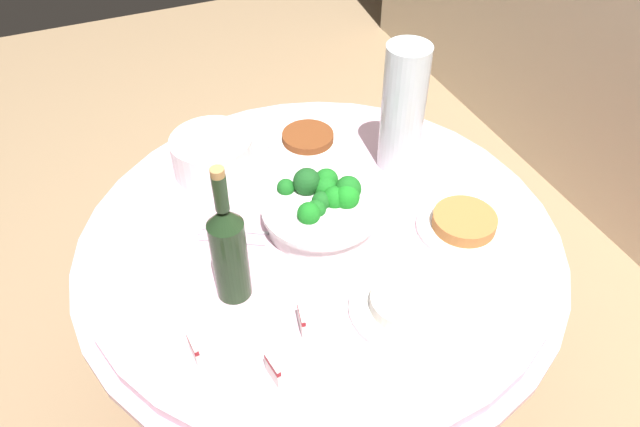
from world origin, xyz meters
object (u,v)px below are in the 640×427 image
(food_plate_rice, at_px, (402,306))
(broccoli_bowl, at_px, (322,208))
(decorative_fruit_vase, at_px, (403,112))
(food_plate_stir_fry, at_px, (308,140))
(wine_bottle, at_px, (229,250))
(food_plate_peanuts, at_px, (464,224))
(plate_stack, at_px, (213,154))
(label_placard_rear, at_px, (194,349))
(serving_tongs, at_px, (230,236))
(label_placard_front, at_px, (302,319))
(label_placard_mid, at_px, (273,369))

(food_plate_rice, bearing_deg, broccoli_bowl, -171.60)
(decorative_fruit_vase, xyz_separation_m, food_plate_stir_fry, (-0.17, -0.19, -0.15))
(wine_bottle, bearing_deg, food_plate_peanuts, 86.87)
(plate_stack, xyz_separation_m, food_plate_rice, (0.60, 0.23, -0.03))
(plate_stack, distance_m, label_placard_rear, 0.58)
(serving_tongs, height_order, label_placard_front, label_placard_front)
(decorative_fruit_vase, height_order, label_placard_rear, decorative_fruit_vase)
(serving_tongs, xyz_separation_m, label_placard_rear, (0.29, -0.16, 0.03))
(wine_bottle, relative_size, food_plate_peanuts, 1.53)
(label_placard_rear, bearing_deg, label_placard_front, 85.64)
(broccoli_bowl, distance_m, label_placard_mid, 0.44)
(serving_tongs, distance_m, label_placard_rear, 0.33)
(serving_tongs, bearing_deg, food_plate_peanuts, 69.42)
(serving_tongs, height_order, food_plate_stir_fry, food_plate_stir_fry)
(broccoli_bowl, distance_m, serving_tongs, 0.22)
(label_placard_front, height_order, label_placard_mid, same)
(broccoli_bowl, relative_size, food_plate_rice, 1.27)
(label_placard_rear, bearing_deg, plate_stack, 160.55)
(plate_stack, distance_m, serving_tongs, 0.26)
(food_plate_stir_fry, bearing_deg, label_placard_mid, -27.25)
(serving_tongs, bearing_deg, label_placard_front, 10.40)
(wine_bottle, distance_m, serving_tongs, 0.21)
(wine_bottle, bearing_deg, label_placard_mid, 1.12)
(decorative_fruit_vase, relative_size, food_plate_peanuts, 1.55)
(broccoli_bowl, xyz_separation_m, food_plate_peanuts, (0.16, 0.30, -0.03))
(label_placard_front, relative_size, label_placard_mid, 1.00)
(serving_tongs, height_order, food_plate_peanuts, food_plate_peanuts)
(wine_bottle, height_order, food_plate_peanuts, wine_bottle)
(serving_tongs, bearing_deg, label_placard_mid, -5.07)
(food_plate_stir_fry, height_order, label_placard_mid, label_placard_mid)
(label_placard_mid, bearing_deg, food_plate_rice, 98.89)
(decorative_fruit_vase, height_order, label_placard_mid, decorative_fruit_vase)
(wine_bottle, relative_size, food_plate_stir_fry, 1.53)
(plate_stack, distance_m, label_placard_front, 0.57)
(serving_tongs, distance_m, food_plate_stir_fry, 0.40)
(broccoli_bowl, relative_size, plate_stack, 1.33)
(plate_stack, xyz_separation_m, label_placard_mid, (0.65, -0.07, -0.02))
(decorative_fruit_vase, bearing_deg, food_plate_peanuts, 4.21)
(broccoli_bowl, distance_m, decorative_fruit_vase, 0.33)
(broccoli_bowl, bearing_deg, decorative_fruit_vase, 115.45)
(plate_stack, bearing_deg, food_plate_stir_fry, 91.86)
(broccoli_bowl, height_order, serving_tongs, broccoli_bowl)
(plate_stack, relative_size, label_placard_rear, 3.82)
(serving_tongs, bearing_deg, plate_stack, 172.16)
(broccoli_bowl, bearing_deg, serving_tongs, -99.76)
(food_plate_peanuts, distance_m, food_plate_stir_fry, 0.50)
(plate_stack, bearing_deg, food_plate_peanuts, 46.72)
(wine_bottle, height_order, food_plate_stir_fry, wine_bottle)
(food_plate_peanuts, height_order, label_placard_rear, label_placard_rear)
(broccoli_bowl, distance_m, plate_stack, 0.35)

